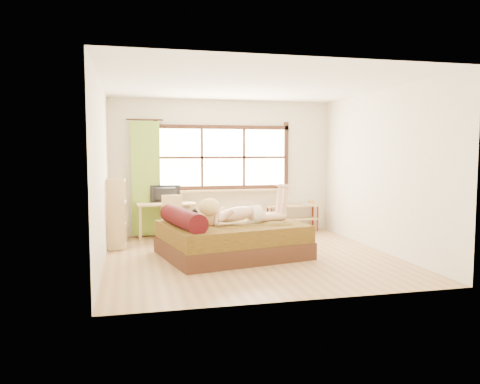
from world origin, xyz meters
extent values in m
plane|color=#9E754C|center=(0.00, 0.00, 0.00)|extent=(4.50, 4.50, 0.00)
plane|color=white|center=(0.00, 0.00, 2.70)|extent=(4.50, 4.50, 0.00)
plane|color=silver|center=(0.00, 2.25, 1.35)|extent=(4.50, 0.00, 4.50)
plane|color=silver|center=(0.00, -2.25, 1.35)|extent=(4.50, 0.00, 4.50)
plane|color=silver|center=(-2.25, 0.00, 1.35)|extent=(0.00, 4.50, 4.50)
plane|color=silver|center=(2.25, 0.00, 1.35)|extent=(0.00, 4.50, 4.50)
cube|color=#FFEDBF|center=(0.00, 2.25, 1.55)|extent=(2.60, 0.01, 1.30)
cube|color=tan|center=(0.00, 2.17, 0.88)|extent=(2.80, 0.16, 0.04)
cube|color=#5C7C21|center=(-1.55, 2.13, 1.15)|extent=(0.55, 0.10, 2.20)
cube|color=#32180F|center=(-0.27, 0.16, 0.13)|extent=(2.42, 2.09, 0.26)
cube|color=#37240C|center=(-0.27, 0.16, 0.40)|extent=(2.37, 2.05, 0.26)
cylinder|color=#32080A|center=(-1.08, -0.01, 0.66)|extent=(0.59, 1.47, 0.30)
cube|color=tan|center=(-1.18, 1.95, 0.67)|extent=(1.12, 0.55, 0.04)
cube|color=tan|center=(-1.68, 1.73, 0.33)|extent=(0.05, 0.05, 0.66)
cube|color=tan|center=(-0.67, 1.77, 0.33)|extent=(0.05, 0.05, 0.66)
cube|color=tan|center=(-1.69, 2.13, 0.33)|extent=(0.05, 0.05, 0.66)
cube|color=tan|center=(-0.69, 2.17, 0.33)|extent=(0.05, 0.05, 0.66)
imported|color=black|center=(-1.18, 2.00, 0.85)|extent=(0.58, 0.10, 0.33)
cube|color=tan|center=(-1.08, 1.50, 0.40)|extent=(0.40, 0.40, 0.04)
cube|color=tan|center=(-1.09, 1.67, 0.64)|extent=(0.39, 0.05, 0.44)
cube|color=tan|center=(-1.24, 1.33, 0.19)|extent=(0.04, 0.04, 0.38)
cube|color=tan|center=(-0.91, 1.34, 0.19)|extent=(0.04, 0.04, 0.38)
cube|color=tan|center=(-1.25, 1.66, 0.19)|extent=(0.04, 0.04, 0.38)
cube|color=tan|center=(-0.92, 1.67, 0.19)|extent=(0.04, 0.04, 0.38)
cube|color=tan|center=(1.45, 2.07, 0.55)|extent=(1.15, 0.36, 0.04)
cube|color=tan|center=(1.45, 2.07, 0.26)|extent=(1.15, 0.36, 0.03)
cylinder|color=maroon|center=(0.94, 1.92, 0.28)|extent=(0.03, 0.03, 0.56)
cylinder|color=maroon|center=(1.97, 1.99, 0.28)|extent=(0.03, 0.03, 0.56)
cylinder|color=maroon|center=(0.92, 2.15, 0.28)|extent=(0.03, 0.03, 0.56)
cylinder|color=maroon|center=(1.95, 2.22, 0.28)|extent=(0.03, 0.03, 0.56)
cube|color=gold|center=(1.87, 2.10, 0.60)|extent=(0.10, 0.10, 0.08)
imported|color=gray|center=(1.15, 2.07, 0.62)|extent=(0.14, 0.14, 0.11)
imported|color=gray|center=(1.65, 2.07, 0.57)|extent=(0.19, 0.25, 0.02)
cube|color=tan|center=(-2.08, 1.19, 0.05)|extent=(0.32, 0.50, 0.03)
cube|color=tan|center=(-2.08, 1.19, 0.42)|extent=(0.32, 0.50, 0.03)
cube|color=tan|center=(-2.08, 1.19, 0.80)|extent=(0.32, 0.50, 0.03)
cube|color=tan|center=(-2.08, 1.19, 1.17)|extent=(0.32, 0.50, 0.03)
cube|color=tan|center=(-2.09, 0.95, 0.61)|extent=(0.30, 0.04, 1.20)
cube|color=tan|center=(-2.07, 1.44, 0.61)|extent=(0.30, 0.04, 1.20)
camera|label=1|loc=(-1.84, -7.09, 1.68)|focal=35.00mm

